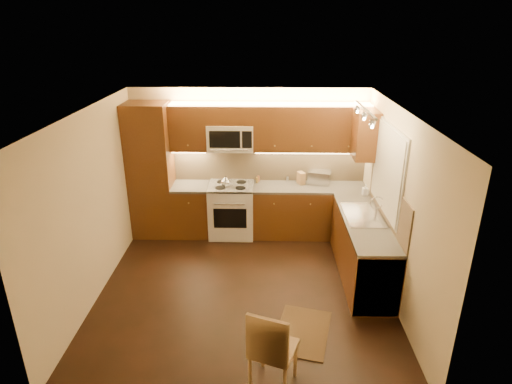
{
  "coord_description": "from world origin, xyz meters",
  "views": [
    {
      "loc": [
        0.28,
        -5.14,
        3.54
      ],
      "look_at": [
        0.15,
        0.55,
        1.25
      ],
      "focal_mm": 30.27,
      "sensor_mm": 36.0,
      "label": 1
    }
  ],
  "objects_px": {
    "toaster_oven": "(319,177)",
    "soap_bottle": "(365,190)",
    "microwave": "(231,137)",
    "sink": "(363,211)",
    "kettle": "(226,181)",
    "knife_block": "(301,178)",
    "dining_chair": "(274,346)",
    "stove": "(232,210)"
  },
  "relations": [
    {
      "from": "knife_block",
      "to": "dining_chair",
      "type": "relative_size",
      "value": 0.22
    },
    {
      "from": "sink",
      "to": "kettle",
      "type": "relative_size",
      "value": 4.54
    },
    {
      "from": "sink",
      "to": "dining_chair",
      "type": "relative_size",
      "value": 0.89
    },
    {
      "from": "stove",
      "to": "kettle",
      "type": "relative_size",
      "value": 4.86
    },
    {
      "from": "knife_block",
      "to": "dining_chair",
      "type": "height_order",
      "value": "knife_block"
    },
    {
      "from": "kettle",
      "to": "dining_chair",
      "type": "distance_m",
      "value": 3.43
    },
    {
      "from": "knife_block",
      "to": "dining_chair",
      "type": "bearing_deg",
      "value": -121.17
    },
    {
      "from": "stove",
      "to": "kettle",
      "type": "distance_m",
      "value": 0.57
    },
    {
      "from": "sink",
      "to": "dining_chair",
      "type": "xyz_separation_m",
      "value": [
        -1.32,
        -2.25,
        -0.49
      ]
    },
    {
      "from": "sink",
      "to": "knife_block",
      "type": "height_order",
      "value": "knife_block"
    },
    {
      "from": "microwave",
      "to": "stove",
      "type": "bearing_deg",
      "value": -90.0
    },
    {
      "from": "toaster_oven",
      "to": "knife_block",
      "type": "distance_m",
      "value": 0.32
    },
    {
      "from": "stove",
      "to": "dining_chair",
      "type": "bearing_deg",
      "value": -78.66
    },
    {
      "from": "kettle",
      "to": "knife_block",
      "type": "relative_size",
      "value": 0.9
    },
    {
      "from": "soap_bottle",
      "to": "dining_chair",
      "type": "xyz_separation_m",
      "value": [
        -1.51,
        -3.04,
        -0.51
      ]
    },
    {
      "from": "stove",
      "to": "knife_block",
      "type": "bearing_deg",
      "value": 6.73
    },
    {
      "from": "kettle",
      "to": "dining_chair",
      "type": "bearing_deg",
      "value": -75.82
    },
    {
      "from": "microwave",
      "to": "sink",
      "type": "bearing_deg",
      "value": -32.21
    },
    {
      "from": "stove",
      "to": "toaster_oven",
      "type": "distance_m",
      "value": 1.62
    },
    {
      "from": "kettle",
      "to": "dining_chair",
      "type": "height_order",
      "value": "kettle"
    },
    {
      "from": "sink",
      "to": "toaster_oven",
      "type": "height_order",
      "value": "toaster_oven"
    },
    {
      "from": "microwave",
      "to": "soap_bottle",
      "type": "height_order",
      "value": "microwave"
    },
    {
      "from": "dining_chair",
      "to": "soap_bottle",
      "type": "bearing_deg",
      "value": 83.82
    },
    {
      "from": "toaster_oven",
      "to": "soap_bottle",
      "type": "bearing_deg",
      "value": -21.76
    },
    {
      "from": "sink",
      "to": "kettle",
      "type": "distance_m",
      "value": 2.34
    },
    {
      "from": "stove",
      "to": "kettle",
      "type": "xyz_separation_m",
      "value": [
        -0.08,
        -0.07,
        0.55
      ]
    },
    {
      "from": "microwave",
      "to": "sink",
      "type": "distance_m",
      "value": 2.48
    },
    {
      "from": "kettle",
      "to": "knife_block",
      "type": "height_order",
      "value": "knife_block"
    },
    {
      "from": "knife_block",
      "to": "soap_bottle",
      "type": "relative_size",
      "value": 1.19
    },
    {
      "from": "toaster_oven",
      "to": "dining_chair",
      "type": "distance_m",
      "value": 3.69
    },
    {
      "from": "soap_bottle",
      "to": "dining_chair",
      "type": "bearing_deg",
      "value": -122.6
    },
    {
      "from": "dining_chair",
      "to": "sink",
      "type": "bearing_deg",
      "value": 79.85
    },
    {
      "from": "stove",
      "to": "microwave",
      "type": "distance_m",
      "value": 1.27
    },
    {
      "from": "microwave",
      "to": "knife_block",
      "type": "relative_size",
      "value": 3.61
    },
    {
      "from": "stove",
      "to": "toaster_oven",
      "type": "bearing_deg",
      "value": 6.68
    },
    {
      "from": "stove",
      "to": "microwave",
      "type": "xyz_separation_m",
      "value": [
        0.0,
        0.14,
        1.26
      ]
    },
    {
      "from": "kettle",
      "to": "knife_block",
      "type": "distance_m",
      "value": 1.3
    },
    {
      "from": "microwave",
      "to": "toaster_oven",
      "type": "xyz_separation_m",
      "value": [
        1.51,
        0.04,
        -0.71
      ]
    },
    {
      "from": "knife_block",
      "to": "soap_bottle",
      "type": "distance_m",
      "value": 1.1
    },
    {
      "from": "microwave",
      "to": "dining_chair",
      "type": "bearing_deg",
      "value": -79.08
    },
    {
      "from": "toaster_oven",
      "to": "dining_chair",
      "type": "relative_size",
      "value": 0.38
    },
    {
      "from": "kettle",
      "to": "soap_bottle",
      "type": "distance_m",
      "value": 2.29
    }
  ]
}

